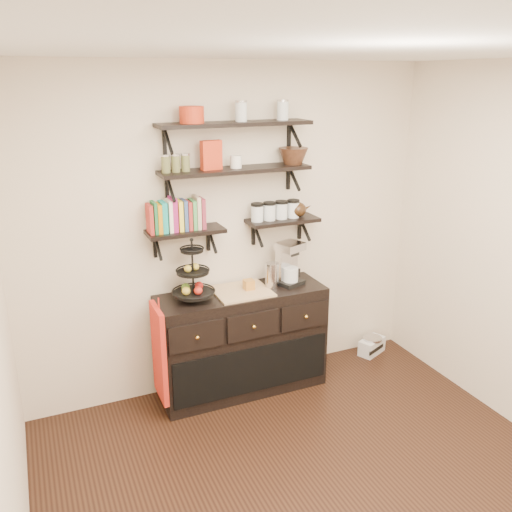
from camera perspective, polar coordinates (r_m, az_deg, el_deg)
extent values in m
plane|color=black|center=(3.77, 8.20, -24.87)|extent=(3.50, 3.50, 0.00)
cube|color=white|center=(2.76, 10.89, 20.67)|extent=(3.50, 3.50, 0.02)
cube|color=beige|center=(4.49, -2.71, 2.55)|extent=(3.50, 0.02, 2.70)
cube|color=black|center=(4.21, -2.22, 13.74)|extent=(1.20, 0.27, 0.03)
cube|color=black|center=(4.18, -9.62, 11.88)|extent=(0.02, 0.03, 0.20)
cube|color=black|center=(4.54, 3.49, 12.61)|extent=(0.02, 0.03, 0.20)
cube|color=black|center=(4.25, -2.16, 9.04)|extent=(1.20, 0.27, 0.03)
cube|color=black|center=(4.23, -9.36, 7.17)|extent=(0.02, 0.03, 0.20)
cube|color=black|center=(4.59, 3.40, 8.26)|extent=(0.02, 0.03, 0.20)
cube|color=black|center=(4.23, -7.44, 2.59)|extent=(0.60, 0.25, 0.03)
cube|color=black|center=(4.31, -10.60, 1.15)|extent=(0.02, 0.03, 0.20)
cube|color=black|center=(4.42, -5.06, 1.84)|extent=(0.03, 0.03, 0.20)
cube|color=black|center=(4.52, 2.82, 3.77)|extent=(0.60, 0.25, 0.03)
cube|color=black|center=(4.56, -0.29, 2.42)|extent=(0.03, 0.03, 0.20)
cube|color=black|center=(4.75, 4.60, 2.99)|extent=(0.02, 0.03, 0.20)
cube|color=#A52B24|center=(4.14, -10.95, 3.73)|extent=(0.02, 0.15, 0.20)
cube|color=#1E6534|center=(4.15, -10.53, 4.04)|extent=(0.03, 0.15, 0.24)
cube|color=orange|center=(4.16, -10.00, 3.90)|extent=(0.04, 0.15, 0.21)
cube|color=teal|center=(4.16, -9.53, 4.23)|extent=(0.03, 0.15, 0.25)
cube|color=white|center=(4.17, -9.07, 4.08)|extent=(0.03, 0.15, 0.22)
cube|color=#981C60|center=(4.18, -8.55, 4.40)|extent=(0.04, 0.15, 0.26)
cube|color=yellow|center=(4.19, -8.04, 4.26)|extent=(0.03, 0.15, 0.23)
cube|color=#344B83|center=(4.20, -7.57, 4.11)|extent=(0.03, 0.15, 0.20)
cube|color=maroon|center=(4.21, -7.04, 4.44)|extent=(0.04, 0.15, 0.24)
cube|color=#46944E|center=(4.22, -6.52, 4.29)|extent=(0.03, 0.15, 0.21)
cube|color=#C3AC8F|center=(4.23, -6.06, 4.61)|extent=(0.03, 0.15, 0.25)
cube|color=maroon|center=(4.24, -5.60, 4.46)|extent=(0.02, 0.15, 0.22)
cylinder|color=silver|center=(4.41, 0.12, 4.49)|extent=(0.10, 0.10, 0.13)
cylinder|color=silver|center=(4.46, 1.42, 4.63)|extent=(0.10, 0.10, 0.13)
cylinder|color=silver|center=(4.50, 2.70, 4.76)|extent=(0.10, 0.10, 0.13)
cylinder|color=silver|center=(4.55, 3.94, 4.88)|extent=(0.10, 0.10, 0.13)
cube|color=black|center=(4.62, -1.48, -8.99)|extent=(1.40, 0.45, 0.90)
cube|color=tan|center=(4.43, -1.53, -3.72)|extent=(0.45, 0.41, 0.02)
sphere|color=gold|center=(4.16, -6.20, -8.54)|extent=(0.04, 0.04, 0.04)
sphere|color=gold|center=(4.30, -0.22, -7.46)|extent=(0.04, 0.04, 0.04)
sphere|color=gold|center=(4.49, 5.29, -6.39)|extent=(0.04, 0.04, 0.04)
cylinder|color=black|center=(4.22, -6.68, -1.58)|extent=(0.02, 0.02, 0.49)
cylinder|color=black|center=(4.29, -6.59, -3.89)|extent=(0.33, 0.33, 0.01)
cylinder|color=black|center=(4.23, -6.67, -1.70)|extent=(0.25, 0.25, 0.02)
cylinder|color=black|center=(4.17, -6.76, 0.56)|extent=(0.17, 0.17, 0.02)
sphere|color=#B21914|center=(4.32, -6.02, -3.12)|extent=(0.07, 0.07, 0.07)
sphere|color=gold|center=(4.20, -7.19, -1.33)|extent=(0.06, 0.06, 0.06)
cube|color=#B07128|center=(4.44, -0.76, -3.02)|extent=(0.08, 0.08, 0.08)
cube|color=black|center=(4.60, 3.55, -2.77)|extent=(0.25, 0.24, 0.04)
cube|color=silver|center=(4.60, 3.22, -0.71)|extent=(0.21, 0.14, 0.31)
cube|color=silver|center=(4.49, 3.63, 1.02)|extent=(0.25, 0.24, 0.06)
cylinder|color=silver|center=(4.56, 3.67, -1.94)|extent=(0.16, 0.16, 0.12)
cylinder|color=silver|center=(4.48, 1.69, -2.09)|extent=(0.11, 0.11, 0.22)
cube|color=#B72713|center=(4.30, -10.16, -10.05)|extent=(0.04, 0.33, 0.77)
cube|color=silver|center=(5.47, 12.08, -9.25)|extent=(0.32, 0.24, 0.15)
cylinder|color=silver|center=(5.43, 12.14, -8.46)|extent=(0.25, 0.25, 0.02)
cube|color=black|center=(5.42, 12.55, -9.57)|extent=(0.23, 0.11, 0.04)
cube|color=red|center=(4.17, -4.74, 10.54)|extent=(0.17, 0.08, 0.22)
cylinder|color=white|center=(4.25, -2.12, 9.88)|extent=(0.09, 0.09, 0.10)
cylinder|color=red|center=(4.10, -6.79, 14.55)|extent=(0.18, 0.18, 0.12)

